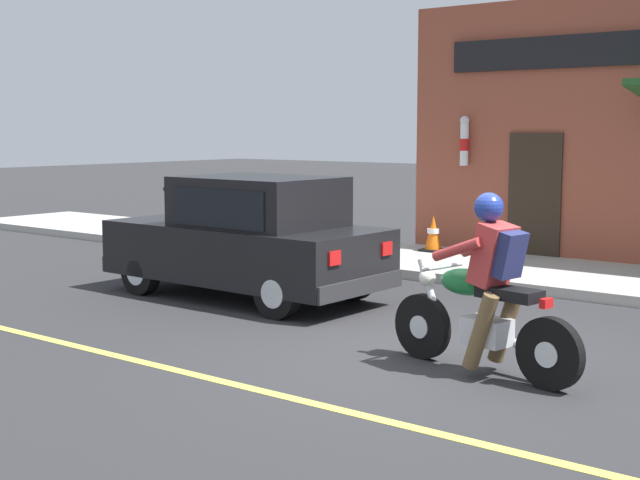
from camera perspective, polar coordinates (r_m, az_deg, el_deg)
name	(u,v)px	position (r m, az deg, el deg)	size (l,w,h in m)	color
ground_plane	(425,357)	(8.64, 6.77, -7.45)	(80.00, 80.00, 0.00)	#2B2B2D
sidewalk_curb	(425,261)	(14.26, 6.72, -1.36)	(2.60, 22.00, 0.14)	#ADAAA3
lane_stripe	(75,346)	(9.33, -15.40, -6.54)	(0.12, 19.80, 0.01)	#D1C64C
motorcycle_with_rider	(485,299)	(8.01, 10.52, -3.72)	(0.66, 2.01, 1.62)	black
car_hatchback	(248,239)	(11.42, -4.62, 0.06)	(1.69, 3.80, 1.57)	black
traffic_cone	(433,234)	(14.90, 7.26, 0.40)	(0.36, 0.36, 0.60)	black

